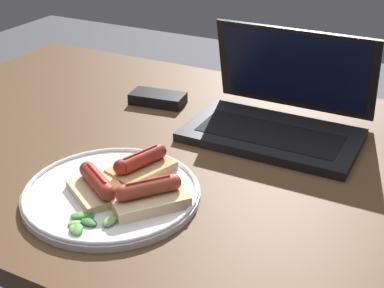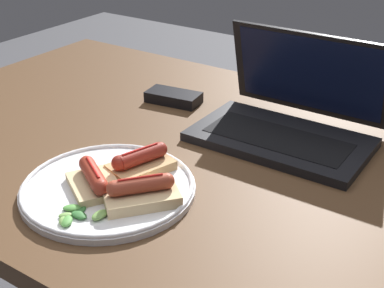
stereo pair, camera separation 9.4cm
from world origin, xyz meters
name	(u,v)px [view 2 (the right image)]	position (x,y,z in m)	size (l,w,h in m)	color
desk	(180,170)	(0.00, 0.00, 0.68)	(1.35, 0.87, 0.74)	#4C331E
laptop	(289,120)	(0.17, 0.15, 0.78)	(0.35, 0.25, 0.20)	black
plate	(110,188)	(0.00, -0.21, 0.75)	(0.30, 0.30, 0.02)	silver
sausage_toast_left	(94,180)	(-0.01, -0.23, 0.77)	(0.13, 0.12, 0.04)	#D6B784
sausage_toast_middle	(141,192)	(0.08, -0.22, 0.77)	(0.13, 0.14, 0.05)	#D6B784
sausage_toast_right	(141,162)	(0.02, -0.14, 0.77)	(0.10, 0.13, 0.05)	tan
salad_pile	(79,215)	(0.02, -0.31, 0.76)	(0.08, 0.07, 0.01)	#709E4C
external_drive	(174,97)	(-0.14, 0.17, 0.75)	(0.13, 0.08, 0.03)	black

